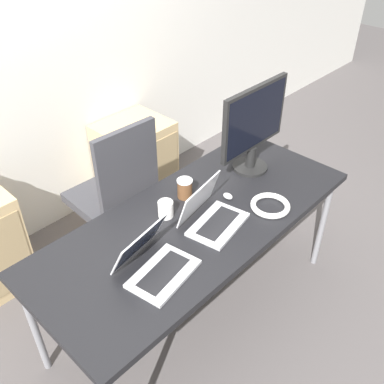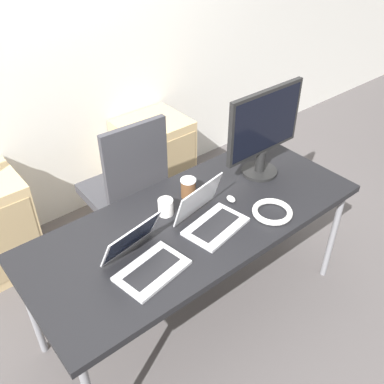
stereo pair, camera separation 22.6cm
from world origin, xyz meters
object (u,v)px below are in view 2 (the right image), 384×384
(cabinet_right, at_px, (154,160))
(coffee_cup_brown, at_px, (188,188))
(monitor, at_px, (264,130))
(mouse, at_px, (231,199))
(coffee_cup_white, at_px, (166,207))
(cable_coil, at_px, (272,212))
(office_chair, at_px, (126,202))
(laptop_right, at_px, (210,217))
(laptop_left, at_px, (145,259))

(cabinet_right, bearing_deg, coffee_cup_brown, -113.83)
(monitor, height_order, coffee_cup_brown, monitor)
(mouse, distance_m, coffee_cup_white, 0.38)
(cable_coil, bearing_deg, office_chair, 109.15)
(laptop_right, bearing_deg, office_chair, 91.75)
(laptop_left, xyz_separation_m, coffee_cup_brown, (0.51, 0.30, 0.01))
(coffee_cup_white, bearing_deg, cable_coil, -39.62)
(coffee_cup_brown, bearing_deg, mouse, -50.46)
(laptop_right, distance_m, mouse, 0.24)
(cabinet_right, relative_size, mouse, 11.76)
(office_chair, xyz_separation_m, mouse, (0.25, -0.77, 0.36))
(office_chair, height_order, laptop_right, office_chair)
(monitor, xyz_separation_m, coffee_cup_white, (-0.69, 0.05, -0.25))
(office_chair, xyz_separation_m, cable_coil, (0.35, -1.00, 0.36))
(laptop_left, height_order, laptop_right, laptop_right)
(cabinet_right, distance_m, monitor, 1.30)
(mouse, distance_m, cable_coil, 0.25)
(laptop_right, xyz_separation_m, monitor, (0.56, 0.17, 0.25))
(coffee_cup_brown, bearing_deg, cabinet_right, 66.17)
(laptop_left, height_order, coffee_cup_brown, laptop_left)
(coffee_cup_white, xyz_separation_m, coffee_cup_brown, (0.20, 0.05, 0.01))
(office_chair, distance_m, laptop_right, 0.93)
(laptop_left, relative_size, mouse, 5.93)
(laptop_left, bearing_deg, monitor, 11.74)
(cable_coil, bearing_deg, coffee_cup_brown, 121.29)
(mouse, bearing_deg, laptop_right, -162.45)
(mouse, xyz_separation_m, coffee_cup_white, (-0.35, 0.15, 0.03))
(laptop_right, bearing_deg, cabinet_right, 68.08)
(mouse, xyz_separation_m, coffee_cup_brown, (-0.16, 0.19, 0.04))
(laptop_left, bearing_deg, mouse, 9.34)
(office_chair, distance_m, laptop_left, 1.05)
(laptop_left, distance_m, coffee_cup_white, 0.40)
(laptop_right, height_order, coffee_cup_white, laptop_right)
(office_chair, relative_size, mouse, 18.19)
(monitor, relative_size, coffee_cup_brown, 4.81)
(monitor, distance_m, coffee_cup_brown, 0.56)
(cabinet_right, height_order, mouse, mouse)
(laptop_left, bearing_deg, cable_coil, -8.83)
(monitor, distance_m, mouse, 0.45)
(laptop_right, xyz_separation_m, coffee_cup_white, (-0.13, 0.22, -0.00))
(laptop_right, relative_size, coffee_cup_white, 3.86)
(coffee_cup_white, distance_m, coffee_cup_brown, 0.20)
(cabinet_right, xyz_separation_m, mouse, (-0.28, -1.19, 0.43))
(office_chair, height_order, cabinet_right, office_chair)
(monitor, height_order, mouse, monitor)
(office_chair, relative_size, cable_coil, 4.98)
(laptop_left, relative_size, coffee_cup_white, 3.84)
(coffee_cup_white, bearing_deg, laptop_right, -59.19)
(laptop_right, xyz_separation_m, cable_coil, (0.32, -0.16, -0.03))
(mouse, bearing_deg, monitor, 16.30)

